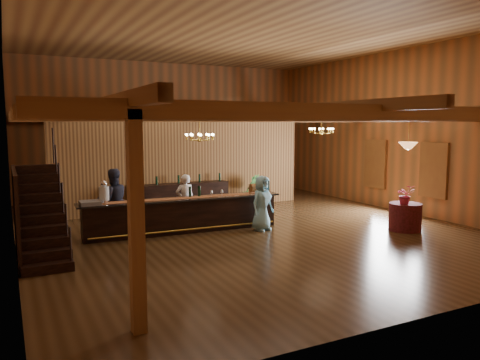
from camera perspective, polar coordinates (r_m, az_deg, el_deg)
name	(u,v)px	position (r m, az deg, el deg)	size (l,w,h in m)	color
floor	(243,227)	(13.74, 0.34, -5.75)	(14.00, 14.00, 0.00)	#432D18
ceiling	(243,34)	(13.64, 0.36, 17.43)	(14.00, 14.00, 0.00)	#A87E42
wall_back	(167,130)	(19.90, -8.92, 6.06)	(12.00, 0.10, 5.50)	#AB6032
wall_front	(451,140)	(7.85, 24.37, 4.43)	(12.00, 0.10, 5.50)	#AB6032
wall_left	(9,135)	(11.94, -26.34, 4.95)	(0.10, 14.00, 5.50)	#AB6032
wall_right	(398,131)	(17.00, 18.76, 5.66)	(0.10, 14.00, 5.50)	#AB6032
beam_grid	(235,116)	(13.86, -0.62, 7.86)	(11.90, 13.90, 0.39)	brown
support_posts	(251,174)	(13.04, 1.34, 0.70)	(9.20, 10.20, 3.20)	brown
partition_wall	(185,165)	(16.48, -6.76, 1.77)	(9.00, 0.18, 3.10)	brown
window_right_front	(434,170)	(15.94, 22.56, 1.12)	(0.12, 1.05, 1.75)	white
window_right_back	(376,164)	(17.74, 16.19, 1.90)	(0.12, 1.05, 1.75)	white
staircase	(41,214)	(11.39, -23.07, -3.81)	(1.00, 2.80, 2.00)	black
backroom_boxes	(172,187)	(18.54, -8.23, -0.87)	(4.10, 0.60, 1.10)	black
tasting_bar	(183,215)	(13.15, -6.92, -4.23)	(5.72, 0.97, 0.96)	black
beverage_dispenser	(104,192)	(12.61, -16.25, -1.46)	(0.26, 0.26, 0.60)	silver
glass_rack_tray	(90,203)	(12.52, -17.82, -2.67)	(0.50, 0.50, 0.10)	gray
raffle_drum	(254,188)	(13.80, 1.75, -0.96)	(0.34, 0.24, 0.30)	brown
bar_bottle_0	(190,192)	(13.22, -6.12, -1.45)	(0.07, 0.07, 0.30)	black
bar_bottle_1	(199,191)	(13.30, -5.02, -1.38)	(0.07, 0.07, 0.30)	black
bar_bottle_2	(199,191)	(13.31, -4.97, -1.38)	(0.07, 0.07, 0.30)	black
backbar_shelf	(179,197)	(16.17, -7.47, -2.13)	(3.48, 0.54, 0.98)	black
round_table	(405,217)	(14.04, 19.48, -4.26)	(0.90, 0.90, 0.78)	maroon
chandelier_left	(200,137)	(13.08, -4.94, 5.29)	(0.80, 0.80, 0.71)	gold
chandelier_right	(321,130)	(15.89, 9.88, 5.97)	(0.80, 0.80, 0.57)	gold
pendant_lamp	(408,146)	(13.81, 19.81, 3.98)	(0.52, 0.52, 0.90)	gold
bartender	(185,200)	(13.96, -6.72, -2.41)	(0.56, 0.37, 1.53)	white
staff_second	(113,201)	(13.40, -15.21, -2.45)	(0.86, 0.67, 1.78)	#27293B
guest	(262,203)	(13.20, 2.71, -2.83)	(0.76, 0.50, 1.56)	#80C5DC
floor_plant	(251,190)	(17.09, 1.39, -1.24)	(0.65, 0.52, 1.18)	#306C2A
table_flowers	(405,195)	(13.76, 19.49, -1.70)	(0.49, 0.42, 0.54)	#BF2B4A
table_vase	(403,198)	(13.83, 19.28, -2.14)	(0.15, 0.15, 0.30)	gold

